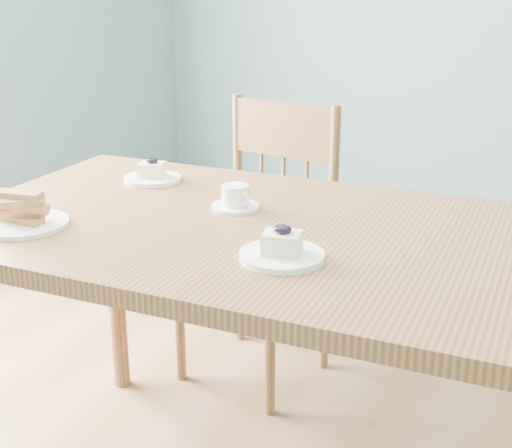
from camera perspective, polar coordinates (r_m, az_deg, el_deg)
name	(u,v)px	position (r m, az deg, el deg)	size (l,w,h in m)	color
room	(444,2)	(1.65, 14.85, 16.77)	(5.01, 5.01, 2.71)	brown
dining_table	(261,258)	(1.75, 0.39, -2.72)	(1.63, 1.03, 0.83)	brown
dining_chair	(261,242)	(2.53, 0.36, -1.42)	(0.49, 0.47, 0.99)	brown
cheesecake_plate_near	(282,250)	(1.51, 2.08, -2.12)	(0.18, 0.18, 0.08)	white
cheesecake_plate_far	(152,175)	(2.11, -8.30, 3.91)	(0.17, 0.17, 0.07)	white
coffee_cup	(236,199)	(1.84, -1.64, 2.04)	(0.12, 0.12, 0.06)	white
biscotti_plate	(23,216)	(1.80, -18.17, 0.63)	(0.21, 0.21, 0.08)	white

